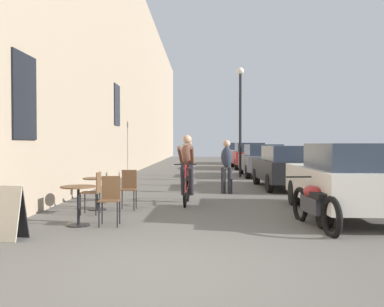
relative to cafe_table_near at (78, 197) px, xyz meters
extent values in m
plane|color=#5B5954|center=(1.92, -2.66, -0.52)|extent=(88.00, 88.00, 0.00)
cube|color=tan|center=(-1.53, 11.34, 4.76)|extent=(0.50, 68.00, 10.57)
cube|color=black|center=(-1.26, 0.69, 1.90)|extent=(0.04, 1.10, 1.70)
cube|color=black|center=(-1.26, 9.87, 2.58)|extent=(0.04, 1.10, 1.70)
cylinder|color=black|center=(0.00, 0.00, -0.51)|extent=(0.40, 0.40, 0.02)
cylinder|color=black|center=(0.00, 0.00, -0.16)|extent=(0.05, 0.05, 0.67)
cylinder|color=brown|center=(0.00, 0.00, 0.19)|extent=(0.64, 0.64, 0.02)
cylinder|color=black|center=(0.74, -0.15, -0.30)|extent=(0.02, 0.02, 0.45)
cylinder|color=black|center=(0.42, -0.17, -0.30)|extent=(0.02, 0.02, 0.45)
cylinder|color=black|center=(0.72, 0.17, -0.30)|extent=(0.02, 0.02, 0.45)
cylinder|color=black|center=(0.40, 0.15, -0.30)|extent=(0.02, 0.02, 0.45)
cube|color=brown|center=(0.57, 0.00, -0.06)|extent=(0.40, 0.40, 0.02)
cube|color=brown|center=(0.56, 0.18, 0.16)|extent=(0.34, 0.04, 0.42)
cylinder|color=black|center=(-0.11, 1.85, -0.51)|extent=(0.40, 0.40, 0.02)
cylinder|color=black|center=(-0.11, 1.85, -0.16)|extent=(0.05, 0.05, 0.67)
cylinder|color=brown|center=(-0.11, 1.85, 0.19)|extent=(0.64, 0.64, 0.02)
cylinder|color=black|center=(-0.28, 1.09, -0.30)|extent=(0.02, 0.02, 0.45)
cylinder|color=black|center=(-0.27, 1.41, -0.30)|extent=(0.02, 0.02, 0.45)
cylinder|color=black|center=(0.05, 1.08, -0.30)|extent=(0.02, 0.02, 0.45)
cylinder|color=black|center=(0.05, 1.41, -0.30)|extent=(0.02, 0.02, 0.45)
cube|color=brown|center=(-0.11, 1.25, -0.06)|extent=(0.38, 0.38, 0.02)
cube|color=brown|center=(0.07, 1.24, 0.16)|extent=(0.02, 0.34, 0.42)
cylinder|color=black|center=(0.74, 1.69, -0.30)|extent=(0.02, 0.02, 0.45)
cylinder|color=black|center=(0.42, 1.69, -0.30)|extent=(0.02, 0.02, 0.45)
cylinder|color=black|center=(0.74, 2.01, -0.30)|extent=(0.02, 0.02, 0.45)
cylinder|color=black|center=(0.42, 2.01, -0.30)|extent=(0.02, 0.02, 0.45)
cube|color=brown|center=(0.58, 1.85, -0.06)|extent=(0.38, 0.38, 0.02)
cube|color=brown|center=(0.58, 2.03, 0.16)|extent=(0.34, 0.02, 0.42)
cube|color=black|center=(-0.78, -1.02, -0.11)|extent=(0.58, 0.30, 0.84)
cube|color=#B2A893|center=(-0.81, -1.20, -0.11)|extent=(0.58, 0.30, 0.84)
torus|color=black|center=(1.85, 2.30, -0.19)|extent=(0.08, 0.71, 0.71)
torus|color=black|center=(1.89, 3.35, -0.19)|extent=(0.08, 0.71, 0.71)
cylinder|color=maroon|center=(1.89, 3.26, 0.09)|extent=(0.04, 0.22, 0.58)
cylinder|color=maroon|center=(1.87, 2.76, 0.43)|extent=(0.07, 0.83, 0.14)
cylinder|color=maroon|center=(1.85, 2.33, 0.14)|extent=(0.04, 0.09, 0.67)
cylinder|color=maroon|center=(1.87, 2.85, -0.15)|extent=(0.08, 1.00, 0.12)
cylinder|color=black|center=(1.85, 2.35, 0.48)|extent=(0.52, 0.05, 0.03)
ellipsoid|color=black|center=(1.88, 3.17, 0.41)|extent=(0.12, 0.24, 0.06)
ellipsoid|color=brown|center=(1.88, 3.09, 0.68)|extent=(0.35, 0.36, 0.59)
sphere|color=tan|center=(1.88, 3.05, 1.08)|extent=(0.22, 0.22, 0.22)
cylinder|color=#26262D|center=(1.98, 3.01, 0.03)|extent=(0.15, 0.40, 0.75)
cylinder|color=#26262D|center=(1.78, 3.02, 0.03)|extent=(0.15, 0.40, 0.75)
cylinder|color=brown|center=(2.01, 2.70, 0.68)|extent=(0.10, 0.75, 0.48)
cylinder|color=brown|center=(1.72, 2.71, 0.68)|extent=(0.14, 0.75, 0.48)
cylinder|color=#26262D|center=(3.09, 5.03, -0.13)|extent=(0.14, 0.14, 0.78)
cylinder|color=#26262D|center=(2.89, 5.05, -0.13)|extent=(0.14, 0.14, 0.78)
ellipsoid|color=#2D3342|center=(2.99, 5.04, 0.57)|extent=(0.37, 0.28, 0.62)
sphere|color=tan|center=(2.99, 5.04, 0.97)|extent=(0.22, 0.22, 0.22)
cylinder|color=#26262D|center=(1.59, 7.33, -0.09)|extent=(0.14, 0.14, 0.86)
cylinder|color=#26262D|center=(1.79, 7.30, -0.09)|extent=(0.14, 0.14, 0.86)
ellipsoid|color=#9E9384|center=(1.69, 7.32, 0.68)|extent=(0.37, 0.29, 0.68)
sphere|color=tan|center=(1.69, 7.32, 1.12)|extent=(0.22, 0.22, 0.22)
cylinder|color=#26262D|center=(1.64, 9.72, -0.13)|extent=(0.14, 0.14, 0.78)
cylinder|color=#26262D|center=(1.84, 9.72, -0.13)|extent=(0.14, 0.14, 0.78)
ellipsoid|color=#9E9384|center=(1.74, 9.72, 0.57)|extent=(0.34, 0.24, 0.62)
sphere|color=#A57A5B|center=(1.74, 9.72, 0.98)|extent=(0.22, 0.22, 0.22)
cylinder|color=black|center=(3.98, 11.33, 1.78)|extent=(0.12, 0.12, 4.60)
sphere|color=silver|center=(3.98, 11.33, 4.22)|extent=(0.32, 0.32, 0.32)
cube|color=beige|center=(5.24, 1.27, 0.12)|extent=(1.85, 4.24, 0.68)
cube|color=#283342|center=(5.22, 0.76, 0.72)|extent=(1.52, 2.31, 0.51)
cylinder|color=black|center=(4.48, 2.67, -0.22)|extent=(0.21, 0.61, 0.61)
cylinder|color=black|center=(6.07, 2.63, -0.22)|extent=(0.21, 0.61, 0.61)
cylinder|color=black|center=(4.41, -0.10, -0.22)|extent=(0.21, 0.61, 0.61)
cube|color=black|center=(5.05, 6.61, 0.09)|extent=(1.75, 4.05, 0.65)
cube|color=#283342|center=(5.06, 6.13, 0.66)|extent=(1.44, 2.20, 0.48)
cylinder|color=black|center=(4.26, 7.92, -0.23)|extent=(0.20, 0.58, 0.58)
cylinder|color=black|center=(5.77, 7.95, -0.23)|extent=(0.20, 0.58, 0.58)
cylinder|color=black|center=(4.32, 5.27, -0.23)|extent=(0.20, 0.58, 0.58)
cylinder|color=black|center=(5.83, 5.31, -0.23)|extent=(0.20, 0.58, 0.58)
cube|color=#595960|center=(4.99, 11.84, 0.11)|extent=(1.74, 4.14, 0.67)
cube|color=#283342|center=(5.00, 11.34, 0.70)|extent=(1.45, 2.24, 0.50)
cylinder|color=black|center=(4.20, 13.19, -0.22)|extent=(0.20, 0.60, 0.60)
cylinder|color=black|center=(5.76, 13.20, -0.22)|extent=(0.20, 0.60, 0.60)
cylinder|color=black|center=(4.22, 10.47, -0.22)|extent=(0.20, 0.60, 0.60)
cylinder|color=black|center=(5.78, 10.48, -0.22)|extent=(0.20, 0.60, 0.60)
cube|color=maroon|center=(5.06, 17.83, 0.15)|extent=(1.82, 4.36, 0.71)
cube|color=#283342|center=(5.06, 17.31, 0.77)|extent=(1.52, 2.36, 0.53)
cylinder|color=black|center=(4.24, 19.26, -0.21)|extent=(0.20, 0.63, 0.63)
cylinder|color=black|center=(5.88, 19.27, -0.21)|extent=(0.20, 0.63, 0.63)
cylinder|color=black|center=(4.25, 16.39, -0.21)|extent=(0.20, 0.63, 0.63)
cylinder|color=black|center=(5.89, 16.39, -0.21)|extent=(0.20, 0.63, 0.63)
cube|color=beige|center=(5.04, 24.22, 0.16)|extent=(1.91, 4.45, 0.72)
cube|color=#283342|center=(5.03, 23.69, 0.78)|extent=(1.58, 2.41, 0.53)
cylinder|color=black|center=(4.23, 25.69, -0.20)|extent=(0.22, 0.64, 0.64)
cylinder|color=black|center=(5.89, 25.66, -0.20)|extent=(0.22, 0.64, 0.64)
cylinder|color=black|center=(4.18, 22.78, -0.20)|extent=(0.22, 0.64, 0.64)
cylinder|color=black|center=(5.84, 22.75, -0.20)|extent=(0.22, 0.64, 0.64)
torus|color=black|center=(4.15, 0.66, -0.22)|extent=(0.17, 0.70, 0.69)
torus|color=black|center=(4.32, -0.78, -0.22)|extent=(0.18, 0.71, 0.70)
cube|color=#333338|center=(4.24, -0.06, -0.12)|extent=(0.33, 0.78, 0.28)
ellipsoid|color=maroon|center=(4.23, 0.04, 0.10)|extent=(0.34, 0.55, 0.24)
cube|color=black|center=(4.27, -0.34, 0.08)|extent=(0.29, 0.46, 0.10)
cylinder|color=black|center=(4.17, 0.56, 0.33)|extent=(0.62, 0.10, 0.03)
camera|label=1|loc=(2.22, -7.58, 0.96)|focal=39.49mm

